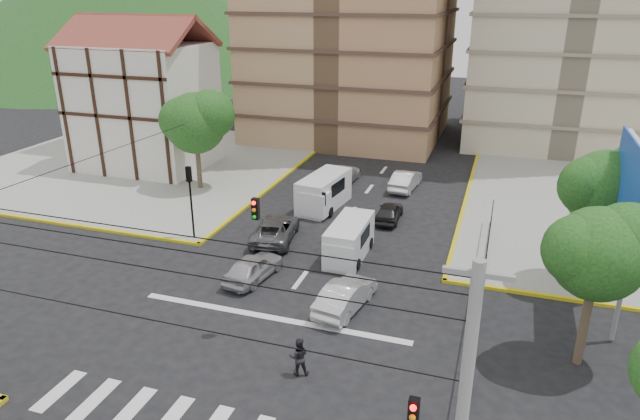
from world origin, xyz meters
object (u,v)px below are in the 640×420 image
at_px(traffic_light_nw, 190,190).
at_px(van_right_lane, 348,242).
at_px(pedestrian_crosswalk, 299,357).
at_px(car_silver_front_left, 253,267).
at_px(van_left_lane, 323,193).
at_px(car_white_front_right, 346,295).

bearing_deg(traffic_light_nw, van_right_lane, 2.71).
distance_m(van_right_lane, pedestrian_crosswalk, 10.51).
bearing_deg(car_silver_front_left, van_right_lane, -126.93).
xyz_separation_m(van_left_lane, car_silver_front_left, (-0.27, -10.70, -0.44)).
height_order(traffic_light_nw, car_white_front_right, traffic_light_nw).
bearing_deg(car_white_front_right, van_left_lane, -57.36).
bearing_deg(car_white_front_right, van_right_lane, -65.65).
height_order(van_right_lane, car_silver_front_left, van_right_lane).
bearing_deg(van_left_lane, car_silver_front_left, -83.63).
height_order(traffic_light_nw, car_silver_front_left, traffic_light_nw).
relative_size(van_right_lane, car_silver_front_left, 1.16).
relative_size(car_silver_front_left, car_white_front_right, 0.93).
xyz_separation_m(traffic_light_nw, van_right_lane, (9.44, 0.45, -2.11)).
height_order(van_right_lane, car_white_front_right, van_right_lane).
distance_m(van_right_lane, car_white_front_right, 5.39).
height_order(van_left_lane, car_silver_front_left, van_left_lane).
bearing_deg(van_right_lane, van_left_lane, 118.75).
distance_m(car_silver_front_left, pedestrian_crosswalk, 8.23).
height_order(car_silver_front_left, pedestrian_crosswalk, pedestrian_crosswalk).
height_order(van_left_lane, pedestrian_crosswalk, van_left_lane).
distance_m(traffic_light_nw, van_left_lane, 9.47).
relative_size(traffic_light_nw, car_white_front_right, 1.04).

